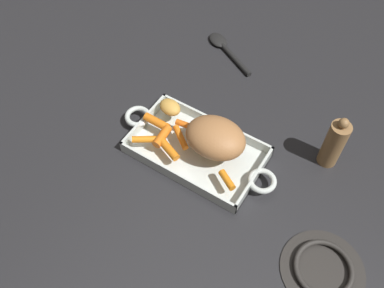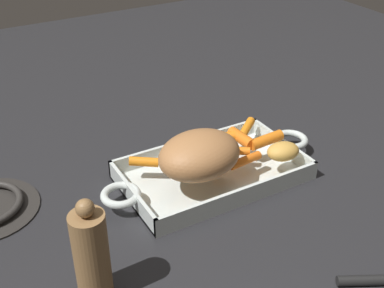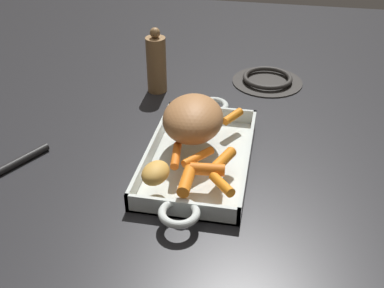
{
  "view_description": "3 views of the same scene",
  "coord_description": "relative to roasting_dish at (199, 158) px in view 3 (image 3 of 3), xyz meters",
  "views": [
    {
      "loc": [
        -0.3,
        0.5,
        0.87
      ],
      "look_at": [
        0.01,
        0.01,
        0.05
      ],
      "focal_mm": 39.02,
      "sensor_mm": 36.0,
      "label": 1
    },
    {
      "loc": [
        -0.41,
        -0.64,
        0.53
      ],
      "look_at": [
        -0.03,
        0.03,
        0.07
      ],
      "focal_mm": 47.14,
      "sensor_mm": 36.0,
      "label": 2
    },
    {
      "loc": [
        0.73,
        0.13,
        0.53
      ],
      "look_at": [
        0.01,
        -0.01,
        0.05
      ],
      "focal_mm": 43.86,
      "sensor_mm": 36.0,
      "label": 3
    }
  ],
  "objects": [
    {
      "name": "baby_carrot_northeast",
      "position": [
        0.08,
        0.03,
        0.04
      ],
      "size": [
        0.03,
        0.06,
        0.02
      ],
      "primitive_type": "cylinder",
      "rotation": [
        1.57,
        0.0,
        0.09
      ],
      "color": "orange",
      "rests_on": "roasting_dish"
    },
    {
      "name": "baby_carrot_southwest",
      "position": [
        -0.11,
        0.05,
        0.03
      ],
      "size": [
        0.05,
        0.04,
        0.02
      ],
      "primitive_type": "cylinder",
      "rotation": [
        1.63,
        0.0,
        1.03
      ],
      "color": "orange",
      "rests_on": "roasting_dish"
    },
    {
      "name": "baby_carrot_long",
      "position": [
        0.04,
        0.01,
        0.03
      ],
      "size": [
        0.07,
        0.05,
        0.02
      ],
      "primitive_type": "cylinder",
      "rotation": [
        1.54,
        0.0,
        0.94
      ],
      "color": "orange",
      "rests_on": "roasting_dish"
    },
    {
      "name": "baby_carrot_southeast",
      "position": [
        0.05,
        0.05,
        0.03
      ],
      "size": [
        0.07,
        0.04,
        0.02
      ],
      "primitive_type": "cylinder",
      "rotation": [
        1.59,
        0.0,
        4.35
      ],
      "color": "orange",
      "rests_on": "roasting_dish"
    },
    {
      "name": "ground_plane",
      "position": [
        0.0,
        0.0,
        -0.01
      ],
      "size": [
        2.13,
        2.13,
        0.0
      ],
      "primitive_type": "plane",
      "color": "#232326"
    },
    {
      "name": "potato_golden_large",
      "position": [
        0.11,
        -0.05,
        0.04
      ],
      "size": [
        0.07,
        0.06,
        0.03
      ],
      "primitive_type": "ellipsoid",
      "rotation": [
        0.0,
        0.0,
        2.96
      ],
      "color": "gold",
      "rests_on": "roasting_dish"
    },
    {
      "name": "baby_carrot_center_left",
      "position": [
        0.12,
        0.0,
        0.03
      ],
      "size": [
        0.07,
        0.02,
        0.02
      ],
      "primitive_type": "cylinder",
      "rotation": [
        1.53,
        0.0,
        1.58
      ],
      "color": "orange",
      "rests_on": "roasting_dish"
    },
    {
      "name": "stove_burner_rear",
      "position": [
        -0.38,
        0.11,
        -0.0
      ],
      "size": [
        0.18,
        0.18,
        0.02
      ],
      "color": "#282623",
      "rests_on": "ground_plane"
    },
    {
      "name": "pepper_mill",
      "position": [
        -0.28,
        -0.15,
        0.06
      ],
      "size": [
        0.05,
        0.05,
        0.16
      ],
      "color": "olive",
      "rests_on": "ground_plane"
    },
    {
      "name": "pork_roast",
      "position": [
        -0.04,
        -0.02,
        0.06
      ],
      "size": [
        0.16,
        0.13,
        0.08
      ],
      "primitive_type": "ellipsoid",
      "rotation": [
        0.0,
        0.0,
        3.21
      ],
      "color": "#A87042",
      "rests_on": "roasting_dish"
    },
    {
      "name": "baby_carrot_center_right",
      "position": [
        0.05,
        -0.03,
        0.03
      ],
      "size": [
        0.07,
        0.02,
        0.02
      ],
      "primitive_type": "cylinder",
      "rotation": [
        1.6,
        0.0,
        1.7
      ],
      "color": "orange",
      "rests_on": "roasting_dish"
    },
    {
      "name": "baby_carrot_short",
      "position": [
        0.11,
        0.06,
        0.03
      ],
      "size": [
        0.06,
        0.05,
        0.02
      ],
      "primitive_type": "cylinder",
      "rotation": [
        1.48,
        0.0,
        2.22
      ],
      "color": "orange",
      "rests_on": "roasting_dish"
    },
    {
      "name": "roasting_dish",
      "position": [
        0.0,
        0.0,
        0.0
      ],
      "size": [
        0.43,
        0.19,
        0.04
      ],
      "color": "silver",
      "rests_on": "ground_plane"
    }
  ]
}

